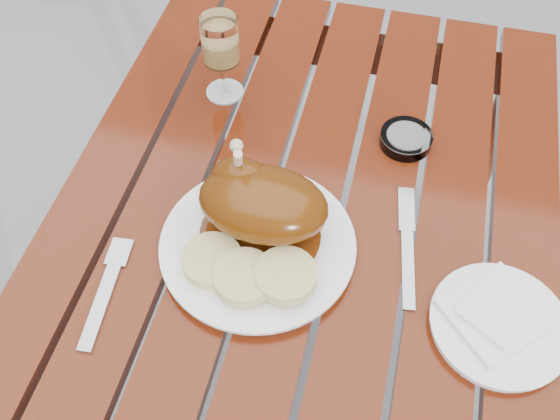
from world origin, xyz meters
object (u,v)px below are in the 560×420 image
object	(u,v)px
side_plate	(499,325)
ashtray	(406,139)
table	(294,336)
wine_glass	(222,58)
dinner_plate	(258,246)

from	to	relation	value
side_plate	ashtray	world-z (taller)	ashtray
table	ashtray	world-z (taller)	ashtray
table	wine_glass	size ratio (longest dim) A/B	7.34
table	dinner_plate	xyz separation A→B (m)	(-0.05, -0.04, 0.38)
ashtray	dinner_plate	bearing A→B (deg)	-125.06
wine_glass	side_plate	distance (m)	0.63
wine_glass	ashtray	size ratio (longest dim) A/B	1.81
side_plate	ashtray	distance (m)	0.36
side_plate	dinner_plate	bearing A→B (deg)	172.86
table	dinner_plate	distance (m)	0.39
table	side_plate	distance (m)	0.50
table	dinner_plate	bearing A→B (deg)	-140.74
dinner_plate	ashtray	world-z (taller)	ashtray
table	dinner_plate	world-z (taller)	dinner_plate
ashtray	wine_glass	bearing A→B (deg)	172.23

